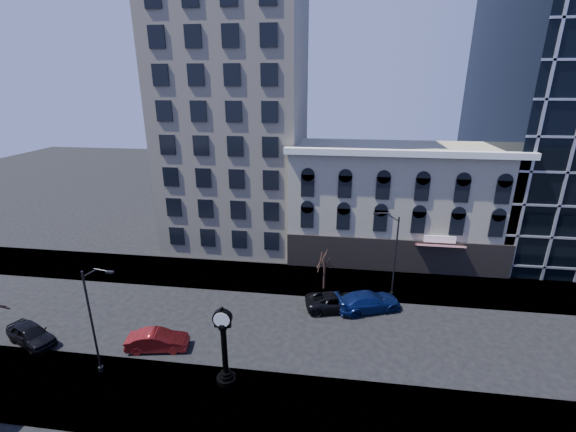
# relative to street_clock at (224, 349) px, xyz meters

# --- Properties ---
(ground) EXTENTS (160.00, 160.00, 0.00)m
(ground) POSITION_rel_street_clock_xyz_m (0.62, 6.23, -2.62)
(ground) COLOR black
(ground) RESTS_ON ground
(sidewalk_far) EXTENTS (160.00, 6.00, 0.12)m
(sidewalk_far) POSITION_rel_street_clock_xyz_m (0.62, 14.23, -2.56)
(sidewalk_far) COLOR gray
(sidewalk_far) RESTS_ON ground
(sidewalk_near) EXTENTS (160.00, 6.00, 0.12)m
(sidewalk_near) POSITION_rel_street_clock_xyz_m (0.62, -1.77, -2.56)
(sidewalk_near) COLOR gray
(sidewalk_near) RESTS_ON ground
(cream_tower) EXTENTS (15.90, 15.40, 42.50)m
(cream_tower) POSITION_rel_street_clock_xyz_m (-5.50, 25.11, 16.70)
(cream_tower) COLOR beige
(cream_tower) RESTS_ON ground
(victorian_row) EXTENTS (22.60, 11.19, 12.50)m
(victorian_row) POSITION_rel_street_clock_xyz_m (12.62, 22.12, 3.37)
(victorian_row) COLOR #A29D85
(victorian_row) RESTS_ON ground
(street_clock) EXTENTS (1.26, 1.26, 5.53)m
(street_clock) POSITION_rel_street_clock_xyz_m (0.00, 0.00, 0.00)
(street_clock) COLOR black
(street_clock) RESTS_ON sidewalk_near
(street_lamp_near) EXTENTS (2.04, 0.35, 7.86)m
(street_lamp_near) POSITION_rel_street_clock_xyz_m (-7.97, -0.27, 3.43)
(street_lamp_near) COLOR black
(street_lamp_near) RESTS_ON sidewalk_near
(street_lamp_far) EXTENTS (2.05, 0.55, 7.97)m
(street_lamp_far) POSITION_rel_street_clock_xyz_m (11.20, 12.32, 3.51)
(street_lamp_far) COLOR black
(street_lamp_far) RESTS_ON sidewalk_far
(bare_tree_far) EXTENTS (2.51, 2.51, 4.31)m
(bare_tree_far) POSITION_rel_street_clock_xyz_m (5.66, 12.71, 0.75)
(bare_tree_far) COLOR black
(bare_tree_far) RESTS_ON sidewalk_far
(car_near_a) EXTENTS (4.77, 3.38, 1.51)m
(car_near_a) POSITION_rel_street_clock_xyz_m (-15.46, 1.97, -1.87)
(car_near_a) COLOR black
(car_near_a) RESTS_ON ground
(car_near_b) EXTENTS (4.56, 2.27, 1.44)m
(car_near_b) POSITION_rel_street_clock_xyz_m (-5.87, 2.57, -1.90)
(car_near_b) COLOR maroon
(car_near_b) RESTS_ON ground
(car_far_a) EXTENTS (5.62, 3.45, 1.45)m
(car_far_a) POSITION_rel_street_clock_xyz_m (6.85, 9.55, -1.90)
(car_far_a) COLOR black
(car_far_a) RESTS_ON ground
(car_far_b) EXTENTS (6.01, 4.14, 1.62)m
(car_far_b) POSITION_rel_street_clock_xyz_m (9.55, 9.83, -1.81)
(car_far_b) COLOR #0C194C
(car_far_b) RESTS_ON ground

